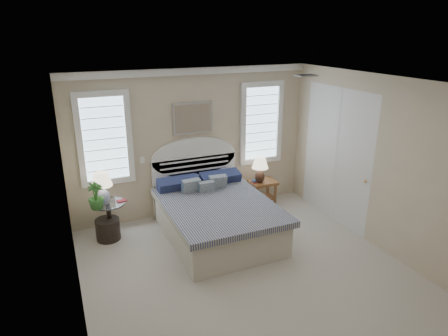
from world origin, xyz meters
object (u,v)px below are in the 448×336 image
nightstand_right (263,188)px  lamp_right (260,167)px  lamp_left (102,185)px  floor_pot (108,229)px  side_table_left (109,216)px  bed (215,213)px

nightstand_right → lamp_right: size_ratio=1.05×
nightstand_right → lamp_left: size_ratio=0.97×
lamp_left → lamp_right: bearing=1.3°
lamp_right → lamp_left: bearing=-178.7°
floor_pot → lamp_right: 2.98m
floor_pot → lamp_left: bearing=106.0°
side_table_left → nightstand_right: bearing=1.9°
bed → floor_pot: size_ratio=5.75×
side_table_left → lamp_left: size_ratio=1.15×
bed → side_table_left: bearing=160.3°
floor_pot → lamp_right: lamp_right is taller
lamp_left → lamp_right: (2.91, 0.07, -0.12)m
nightstand_right → lamp_right: lamp_right is taller
floor_pot → lamp_left: (-0.01, 0.05, 0.78)m
nightstand_right → floor_pot: size_ratio=1.34×
bed → side_table_left: bed is taller
bed → lamp_right: 1.44m
bed → nightstand_right: bed is taller
side_table_left → nightstand_right: side_table_left is taller
nightstand_right → lamp_left: (-3.01, -0.11, 0.58)m
bed → nightstand_right: size_ratio=4.29×
lamp_right → nightstand_right: bearing=23.7°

